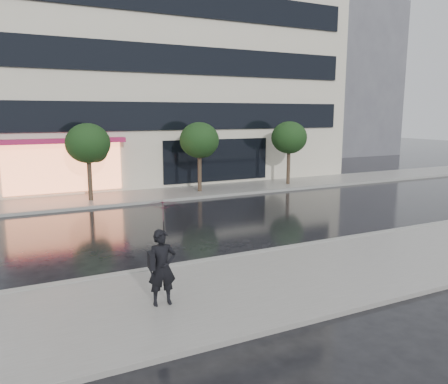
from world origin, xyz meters
TOP-DOWN VIEW (x-y plane):
  - ground at (0.00, 0.00)m, footprint 120.00×120.00m
  - sidewalk_near at (0.00, -3.25)m, footprint 60.00×4.50m
  - sidewalk_far at (0.00, 10.25)m, footprint 60.00×3.50m
  - curb_near at (0.00, -1.00)m, footprint 60.00×0.25m
  - curb_far at (0.00, 8.50)m, footprint 60.00×0.25m
  - office_building at (-0.00, 17.97)m, footprint 30.00×12.76m
  - bg_building_right at (26.00, 28.00)m, footprint 12.00×12.00m
  - tree_mid_west at (-2.94, 10.03)m, footprint 2.20×2.20m
  - tree_mid_east at (3.06, 10.03)m, footprint 2.20×2.20m
  - tree_far_east at (9.06, 10.03)m, footprint 2.20×2.20m
  - pedestrian_with_umbrella at (-3.58, -3.38)m, footprint 1.01×1.03m

SIDE VIEW (x-z plane):
  - ground at x=0.00m, z-range 0.00..0.00m
  - sidewalk_near at x=0.00m, z-range 0.00..0.12m
  - sidewalk_far at x=0.00m, z-range 0.00..0.12m
  - curb_near at x=0.00m, z-range 0.00..0.14m
  - curb_far at x=0.00m, z-range 0.00..0.14m
  - pedestrian_with_umbrella at x=-3.58m, z-range 0.47..2.91m
  - tree_mid_west at x=-2.94m, z-range 0.93..4.92m
  - tree_mid_east at x=3.06m, z-range 0.93..4.92m
  - tree_far_east at x=9.06m, z-range 0.93..4.92m
  - bg_building_right at x=26.00m, z-range 0.00..16.00m
  - office_building at x=0.00m, z-range 0.00..18.00m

